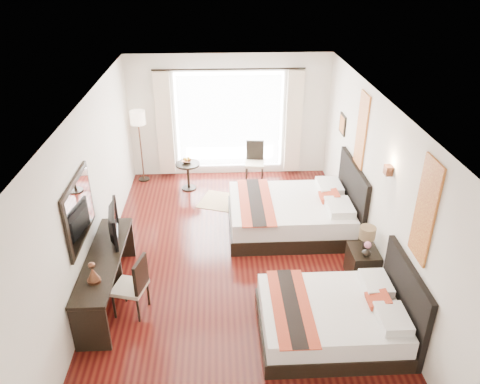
{
  "coord_description": "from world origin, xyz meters",
  "views": [
    {
      "loc": [
        -0.26,
        -6.38,
        4.79
      ],
      "look_at": [
        0.08,
        0.44,
        1.2
      ],
      "focal_mm": 35.0,
      "sensor_mm": 36.0,
      "label": 1
    }
  ],
  "objects_px": {
    "vase": "(367,253)",
    "television": "(109,223)",
    "side_table": "(188,176)",
    "window_chair": "(255,169)",
    "fruit_bowl": "(187,162)",
    "nightstand": "(362,264)",
    "bed_far": "(294,213)",
    "console_desk": "(107,277)",
    "floor_lamp": "(138,122)",
    "table_lamp": "(367,234)",
    "bed_near": "(337,317)",
    "desk_chair": "(132,296)"
  },
  "relations": [
    {
      "from": "vase",
      "to": "television",
      "type": "xyz_separation_m",
      "value": [
        -3.97,
        0.37,
        0.44
      ]
    },
    {
      "from": "side_table",
      "to": "window_chair",
      "type": "relative_size",
      "value": 0.67
    },
    {
      "from": "television",
      "to": "fruit_bowl",
      "type": "xyz_separation_m",
      "value": [
        1.01,
        3.13,
        -0.37
      ]
    },
    {
      "from": "nightstand",
      "to": "television",
      "type": "relative_size",
      "value": 0.61
    },
    {
      "from": "bed_far",
      "to": "console_desk",
      "type": "bearing_deg",
      "value": -149.71
    },
    {
      "from": "vase",
      "to": "floor_lamp",
      "type": "distance_m",
      "value": 5.68
    },
    {
      "from": "table_lamp",
      "to": "console_desk",
      "type": "height_order",
      "value": "table_lamp"
    },
    {
      "from": "nightstand",
      "to": "console_desk",
      "type": "bearing_deg",
      "value": -175.76
    },
    {
      "from": "table_lamp",
      "to": "floor_lamp",
      "type": "xyz_separation_m",
      "value": [
        -4.05,
        3.74,
        0.62
      ]
    },
    {
      "from": "table_lamp",
      "to": "vase",
      "type": "distance_m",
      "value": 0.3
    },
    {
      "from": "vase",
      "to": "floor_lamp",
      "type": "height_order",
      "value": "floor_lamp"
    },
    {
      "from": "bed_near",
      "to": "window_chair",
      "type": "xyz_separation_m",
      "value": [
        -0.75,
        4.9,
        -0.01
      ]
    },
    {
      "from": "bed_near",
      "to": "vase",
      "type": "bearing_deg",
      "value": 57.43
    },
    {
      "from": "vase",
      "to": "window_chair",
      "type": "xyz_separation_m",
      "value": [
        -1.45,
        3.81,
        -0.3
      ]
    },
    {
      "from": "nightstand",
      "to": "vase",
      "type": "bearing_deg",
      "value": -95.83
    },
    {
      "from": "nightstand",
      "to": "desk_chair",
      "type": "bearing_deg",
      "value": -169.91
    },
    {
      "from": "side_table",
      "to": "bed_far",
      "type": "bearing_deg",
      "value": -40.41
    },
    {
      "from": "bed_far",
      "to": "console_desk",
      "type": "xyz_separation_m",
      "value": [
        -3.13,
        -1.83,
        0.04
      ]
    },
    {
      "from": "nightstand",
      "to": "window_chair",
      "type": "xyz_separation_m",
      "value": [
        -1.46,
        3.66,
        0.02
      ]
    },
    {
      "from": "television",
      "to": "floor_lamp",
      "type": "distance_m",
      "value": 3.6
    },
    {
      "from": "bed_far",
      "to": "table_lamp",
      "type": "bearing_deg",
      "value": -58.39
    },
    {
      "from": "vase",
      "to": "television",
      "type": "relative_size",
      "value": 0.17
    },
    {
      "from": "desk_chair",
      "to": "window_chair",
      "type": "height_order",
      "value": "desk_chair"
    },
    {
      "from": "desk_chair",
      "to": "side_table",
      "type": "relative_size",
      "value": 1.54
    },
    {
      "from": "console_desk",
      "to": "floor_lamp",
      "type": "height_order",
      "value": "floor_lamp"
    },
    {
      "from": "nightstand",
      "to": "table_lamp",
      "type": "height_order",
      "value": "table_lamp"
    },
    {
      "from": "nightstand",
      "to": "fruit_bowl",
      "type": "xyz_separation_m",
      "value": [
        -2.98,
        3.35,
        0.38
      ]
    },
    {
      "from": "bed_near",
      "to": "television",
      "type": "distance_m",
      "value": 3.66
    },
    {
      "from": "bed_far",
      "to": "table_lamp",
      "type": "relative_size",
      "value": 5.71
    },
    {
      "from": "console_desk",
      "to": "television",
      "type": "distance_m",
      "value": 0.82
    },
    {
      "from": "bed_near",
      "to": "side_table",
      "type": "relative_size",
      "value": 3.24
    },
    {
      "from": "nightstand",
      "to": "bed_near",
      "type": "bearing_deg",
      "value": -119.86
    },
    {
      "from": "bed_far",
      "to": "desk_chair",
      "type": "height_order",
      "value": "bed_far"
    },
    {
      "from": "bed_far",
      "to": "console_desk",
      "type": "distance_m",
      "value": 3.63
    },
    {
      "from": "television",
      "to": "side_table",
      "type": "bearing_deg",
      "value": -28.77
    },
    {
      "from": "vase",
      "to": "desk_chair",
      "type": "distance_m",
      "value": 3.61
    },
    {
      "from": "bed_near",
      "to": "window_chair",
      "type": "relative_size",
      "value": 2.18
    },
    {
      "from": "desk_chair",
      "to": "side_table",
      "type": "xyz_separation_m",
      "value": [
        0.63,
        3.95,
        0.02
      ]
    },
    {
      "from": "fruit_bowl",
      "to": "console_desk",
      "type": "bearing_deg",
      "value": -105.74
    },
    {
      "from": "bed_far",
      "to": "floor_lamp",
      "type": "relative_size",
      "value": 1.41
    },
    {
      "from": "floor_lamp",
      "to": "vase",
      "type": "bearing_deg",
      "value": -44.67
    },
    {
      "from": "television",
      "to": "bed_far",
      "type": "bearing_deg",
      "value": -77.51
    },
    {
      "from": "window_chair",
      "to": "table_lamp",
      "type": "bearing_deg",
      "value": 28.99
    },
    {
      "from": "desk_chair",
      "to": "window_chair",
      "type": "xyz_separation_m",
      "value": [
        2.12,
        4.3,
        -0.01
      ]
    },
    {
      "from": "bed_near",
      "to": "fruit_bowl",
      "type": "relative_size",
      "value": 9.39
    },
    {
      "from": "vase",
      "to": "side_table",
      "type": "bearing_deg",
      "value": 130.37
    },
    {
      "from": "television",
      "to": "window_chair",
      "type": "relative_size",
      "value": 0.97
    },
    {
      "from": "bed_near",
      "to": "desk_chair",
      "type": "relative_size",
      "value": 2.11
    },
    {
      "from": "window_chair",
      "to": "vase",
      "type": "bearing_deg",
      "value": 27.21
    },
    {
      "from": "vase",
      "to": "window_chair",
      "type": "distance_m",
      "value": 4.09
    }
  ]
}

